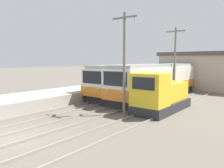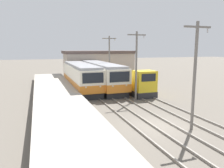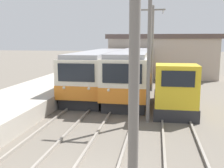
% 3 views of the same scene
% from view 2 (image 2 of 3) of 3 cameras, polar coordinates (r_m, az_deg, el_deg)
% --- Properties ---
extents(ground_plane, '(200.00, 200.00, 0.00)m').
position_cam_2_polar(ground_plane, '(16.21, 12.12, -10.56)').
color(ground_plane, '#665E54').
extents(platform_left, '(4.50, 54.00, 0.94)m').
position_cam_2_polar(platform_left, '(14.04, -10.75, -11.66)').
color(platform_left, '#ADA599').
rests_on(platform_left, ground).
extents(track_left, '(1.54, 60.00, 0.14)m').
position_cam_2_polar(track_left, '(15.08, 3.45, -11.63)').
color(track_left, gray).
rests_on(track_left, ground).
extents(track_center, '(1.54, 60.00, 0.14)m').
position_cam_2_polar(track_center, '(16.29, 12.75, -10.22)').
color(track_center, gray).
rests_on(track_center, ground).
extents(track_right, '(1.54, 60.00, 0.14)m').
position_cam_2_polar(track_right, '(17.99, 21.01, -8.74)').
color(track_right, gray).
rests_on(track_right, ground).
extents(commuter_train_left, '(2.84, 13.79, 3.43)m').
position_cam_2_polar(commuter_train_left, '(29.37, -8.19, 1.71)').
color(commuter_train_left, '#28282B').
rests_on(commuter_train_left, ground).
extents(commuter_train_center, '(2.84, 14.67, 3.50)m').
position_cam_2_polar(commuter_train_center, '(30.05, -2.96, 2.02)').
color(commuter_train_center, '#28282B').
rests_on(commuter_train_center, ground).
extents(shunting_locomotive, '(2.40, 6.04, 3.00)m').
position_cam_2_polar(shunting_locomotive, '(26.14, 6.70, -0.08)').
color(shunting_locomotive, '#28282B').
rests_on(shunting_locomotive, ground).
extents(catenary_mast_near, '(2.00, 0.20, 7.14)m').
position_cam_2_polar(catenary_mast_near, '(15.23, 20.82, 2.81)').
color(catenary_mast_near, slate).
rests_on(catenary_mast_near, ground).
extents(catenary_mast_mid, '(2.00, 0.20, 7.14)m').
position_cam_2_polar(catenary_mast_mid, '(22.76, 6.38, 5.34)').
color(catenary_mast_mid, slate).
rests_on(catenary_mast_mid, ground).
extents(catenary_mast_far, '(2.00, 0.20, 7.14)m').
position_cam_2_polar(catenary_mast_far, '(31.03, -0.69, 6.46)').
color(catenary_mast_far, slate).
rests_on(catenary_mast_far, ground).
extents(station_building, '(12.60, 6.30, 4.98)m').
position_cam_2_polar(station_building, '(40.55, -3.62, 5.17)').
color(station_building, '#AD9E8E').
rests_on(station_building, ground).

